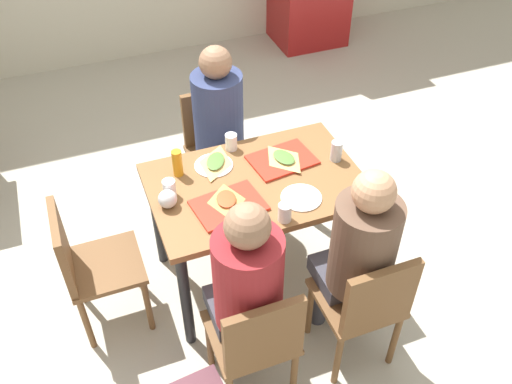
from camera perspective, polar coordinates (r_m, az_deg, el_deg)
name	(u,v)px	position (r m, az deg, el deg)	size (l,w,h in m)	color
ground_plane	(256,274)	(3.62, 0.00, -8.39)	(10.00, 10.00, 0.02)	#B2AD9E
main_table	(256,196)	(3.13, 0.00, -0.41)	(1.17, 0.78, 0.78)	brown
chair_near_left	(256,339)	(2.72, 0.05, -14.88)	(0.40, 0.40, 0.85)	brown
chair_near_right	(366,303)	(2.89, 11.20, -11.13)	(0.40, 0.40, 0.85)	brown
chair_far_side	(215,143)	(3.80, -4.18, 5.03)	(0.40, 0.40, 0.85)	brown
chair_left_end	(87,262)	(3.14, -16.92, -6.93)	(0.40, 0.40, 0.85)	brown
person_in_red	(246,284)	(2.59, -1.08, -9.47)	(0.32, 0.42, 1.26)	#383842
person_in_brown_jacket	(358,251)	(2.77, 10.44, -5.93)	(0.32, 0.42, 1.26)	#383842
person_far_side	(220,124)	(3.55, -3.68, 6.96)	(0.32, 0.42, 1.26)	#383842
tray_red_near	(229,205)	(2.91, -2.83, -1.38)	(0.36, 0.26, 0.02)	red
tray_red_far	(282,160)	(3.20, 2.70, 3.32)	(0.36, 0.26, 0.02)	red
paper_plate_center	(214,165)	(3.17, -4.37, 2.75)	(0.22, 0.22, 0.01)	white
paper_plate_near_edge	(301,198)	(2.96, 4.67, -0.58)	(0.22, 0.22, 0.01)	white
pizza_slice_a	(226,200)	(2.91, -3.06, -0.79)	(0.18, 0.22, 0.02)	#C68C47
pizza_slice_b	(284,158)	(3.18, 2.88, 3.51)	(0.19, 0.25, 0.02)	#DBAD60
pizza_slice_c	(216,162)	(3.17, -4.17, 3.10)	(0.23, 0.28, 0.02)	#DBAD60
plastic_cup_a	(231,142)	(3.26, -2.57, 5.16)	(0.07, 0.07, 0.10)	white
plastic_cup_b	(285,212)	(2.81, 2.98, -2.11)	(0.07, 0.07, 0.10)	white
plastic_cup_c	(169,188)	(2.97, -8.89, 0.37)	(0.07, 0.07, 0.10)	white
soda_can	(336,151)	(3.20, 8.26, 4.19)	(0.07, 0.07, 0.12)	#B7BCC6
condiment_bottle	(177,163)	(3.09, -8.08, 2.96)	(0.06, 0.06, 0.16)	orange
foil_bundle	(168,199)	(2.91, -9.07, -0.71)	(0.10, 0.10, 0.10)	silver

